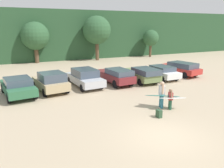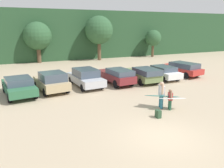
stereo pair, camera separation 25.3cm
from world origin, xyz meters
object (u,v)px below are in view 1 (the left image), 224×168
object	(u,v)px
parked_car_silver	(85,77)
backpack_dropped	(159,114)
parked_car_red	(179,68)
person_child	(170,98)
parked_car_maroon	(116,75)
surfboard_teal	(162,96)
parked_car_forest_green	(18,86)
parked_car_white	(161,72)
person_adult	(162,93)
parked_car_tan	(51,82)
surfboard_white	(173,98)
parked_car_olive_green	(141,74)

from	to	relation	value
parked_car_silver	backpack_dropped	size ratio (longest dim) A/B	10.50
parked_car_red	person_child	world-z (taller)	parked_car_red
parked_car_maroon	backpack_dropped	distance (m)	8.22
parked_car_red	surfboard_teal	world-z (taller)	parked_car_red
parked_car_forest_green	parked_car_red	distance (m)	16.07
parked_car_silver	person_child	distance (m)	8.27
parked_car_white	backpack_dropped	world-z (taller)	parked_car_white
parked_car_red	backpack_dropped	distance (m)	12.49
parked_car_silver	parked_car_red	size ratio (longest dim) A/B	0.94
parked_car_maroon	person_adult	world-z (taller)	person_adult
parked_car_maroon	parked_car_white	bearing A→B (deg)	-93.56
parked_car_tan	backpack_dropped	size ratio (longest dim) A/B	9.30
parked_car_tan	person_adult	world-z (taller)	person_adult
parked_car_white	parked_car_red	bearing A→B (deg)	-79.77
parked_car_red	surfboard_white	world-z (taller)	parked_car_red
parked_car_tan	parked_car_white	world-z (taller)	parked_car_tan
parked_car_maroon	backpack_dropped	xyz separation A→B (m)	(-1.18, -8.12, -0.56)
parked_car_silver	surfboard_teal	distance (m)	7.79
parked_car_tan	surfboard_teal	bearing A→B (deg)	-147.80
parked_car_maroon	backpack_dropped	world-z (taller)	parked_car_maroon
parked_car_tan	surfboard_white	xyz separation A→B (m)	(6.07, -7.40, -0.05)
parked_car_forest_green	surfboard_teal	xyz separation A→B (m)	(8.13, -6.67, 0.05)
parked_car_white	surfboard_white	distance (m)	8.91
parked_car_tan	parked_car_maroon	xyz separation A→B (m)	(5.76, 0.06, -0.03)
person_adult	person_child	distance (m)	0.63
parked_car_tan	parked_car_red	world-z (taller)	parked_car_tan
surfboard_white	parked_car_forest_green	bearing A→B (deg)	-17.46
parked_car_maroon	surfboard_teal	bearing A→B (deg)	175.20
parked_car_forest_green	person_adult	xyz separation A→B (m)	(8.17, -6.55, 0.21)
parked_car_silver	surfboard_white	size ratio (longest dim) A/B	2.65
parked_car_silver	parked_car_forest_green	bearing A→B (deg)	92.80
surfboard_teal	surfboard_white	distance (m)	0.67
parked_car_red	person_adult	distance (m)	10.77
person_child	surfboard_white	xyz separation A→B (m)	(0.06, -0.15, 0.03)
parked_car_maroon	parked_car_forest_green	bearing A→B (deg)	87.76
person_child	parked_car_tan	bearing A→B (deg)	-28.32
surfboard_teal	surfboard_white	bearing A→B (deg)	159.80
parked_car_maroon	parked_car_tan	bearing A→B (deg)	86.55
parked_car_forest_green	backpack_dropped	size ratio (longest dim) A/B	10.35
surfboard_teal	backpack_dropped	world-z (taller)	surfboard_teal
parked_car_silver	parked_car_maroon	xyz separation A→B (m)	(2.78, -0.38, -0.01)
parked_car_maroon	parked_car_red	xyz separation A→B (m)	(7.83, 0.52, -0.01)
parked_car_forest_green	parked_car_silver	bearing A→B (deg)	-90.10
parked_car_forest_green	surfboard_white	distance (m)	11.16
parked_car_silver	backpack_dropped	distance (m)	8.66
parked_car_olive_green	backpack_dropped	xyz separation A→B (m)	(-3.73, -7.83, -0.53)
parked_car_silver	parked_car_maroon	size ratio (longest dim) A/B	1.01
parked_car_maroon	person_adult	xyz separation A→B (m)	(-0.05, -6.82, 0.19)
parked_car_silver	surfboard_teal	world-z (taller)	parked_car_silver
parked_car_silver	parked_car_white	size ratio (longest dim) A/B	1.11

